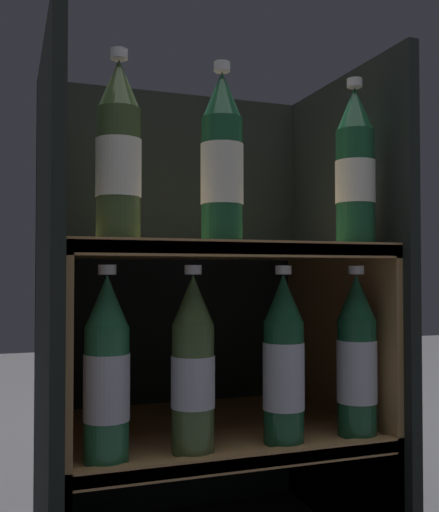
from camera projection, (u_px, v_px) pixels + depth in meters
The scene contains 12 objects.
fridge_back_wall at pixel (177, 298), 1.26m from camera, with size 0.57×0.02×0.86m, color black.
fridge_side_left at pixel (47, 305), 0.97m from camera, with size 0.02×0.44×0.86m, color black.
fridge_side_right at pixel (344, 300), 1.15m from camera, with size 0.02×0.44×0.86m, color black.
shelf_lower at pixel (210, 451), 1.05m from camera, with size 0.53×0.40×0.22m.
shelf_upper at pixel (210, 334), 1.05m from camera, with size 0.53×0.40×0.53m.
bottle_upper_front_0 at pixel (119, 155), 0.87m from camera, with size 0.07×0.07×0.28m.
bottle_upper_front_1 at pixel (222, 162), 0.92m from camera, with size 0.07×0.07×0.28m.
bottle_upper_front_2 at pixel (355, 170), 1.00m from camera, with size 0.07×0.07×0.28m.
bottle_lower_front_0 at pixel (107, 374), 0.85m from camera, with size 0.07×0.07×0.28m.
bottle_lower_front_1 at pixel (193, 368), 0.89m from camera, with size 0.07×0.07×0.28m.
bottle_lower_front_2 at pixel (284, 364), 0.94m from camera, with size 0.07×0.07×0.28m.
bottle_lower_front_3 at pixel (357, 360), 0.99m from camera, with size 0.07×0.07×0.28m.
Camera 1 is at (-0.34, -0.81, 0.48)m, focal length 42.00 mm.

